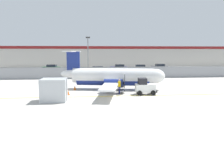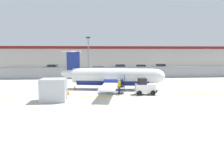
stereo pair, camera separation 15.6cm
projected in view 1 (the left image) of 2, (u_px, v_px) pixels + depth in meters
The scene contains 18 objects.
ground_plane at pixel (126, 96), 23.81m from camera, with size 140.00×140.00×0.01m.
perimeter_fence at pixel (112, 72), 39.53m from camera, with size 98.00×0.10×2.10m.
parking_lot_strip at pixel (107, 72), 51.02m from camera, with size 98.00×17.00×0.12m.
background_building at pixel (103, 57), 69.00m from camera, with size 91.00×8.10×6.50m.
commuter_airplane at pixel (115, 77), 27.96m from camera, with size 13.48×16.02×4.92m.
baggage_tug at pixel (145, 87), 24.51m from camera, with size 2.37×1.46×1.88m.
ground_crew_worker at pixel (119, 86), 24.86m from camera, with size 0.36×0.54×1.70m.
cargo_container at pixel (54, 90), 21.23m from camera, with size 2.44×2.03×2.20m.
traffic_cone_near_left at pixel (150, 86), 28.47m from camera, with size 0.36×0.36×0.64m.
traffic_cone_near_right at pixel (68, 92), 24.35m from camera, with size 0.36×0.36×0.64m.
traffic_cone_far_left at pixel (75, 88), 27.51m from camera, with size 0.36×0.36×0.64m.
parked_car_0 at pixel (51, 68), 53.91m from camera, with size 4.37×2.39×1.58m.
parked_car_1 at pixel (73, 70), 47.38m from camera, with size 4.38×2.42×1.58m.
parked_car_2 at pixel (97, 70), 47.08m from camera, with size 4.24×2.09×1.58m.
parked_car_3 at pixel (119, 68), 54.58m from camera, with size 4.23×2.06×1.58m.
parked_car_4 at pixel (141, 68), 53.32m from camera, with size 4.33×2.28×1.58m.
parked_car_5 at pixel (160, 67), 56.76m from camera, with size 4.25×2.10×1.58m.
apron_light_pole at pixel (88, 55), 36.17m from camera, with size 0.70×0.30×7.27m.
Camera 1 is at (-3.85, -21.17, 4.78)m, focal length 35.00 mm.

